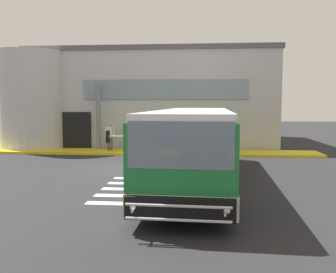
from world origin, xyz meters
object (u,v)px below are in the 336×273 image
(entry_support_column, at_px, (98,116))
(bus_main_foreground, at_px, (195,146))
(passenger_by_doorway, at_px, (129,134))
(safety_bollard_yellow, at_px, (203,149))
(passenger_near_column, at_px, (110,135))

(entry_support_column, relative_size, bus_main_foreground, 0.33)
(passenger_by_doorway, distance_m, safety_bollard_yellow, 4.59)
(passenger_by_doorway, relative_size, safety_bollard_yellow, 1.86)
(entry_support_column, relative_size, safety_bollard_yellow, 4.51)
(entry_support_column, distance_m, safety_bollard_yellow, 6.84)
(bus_main_foreground, relative_size, safety_bollard_yellow, 13.71)
(passenger_near_column, height_order, safety_bollard_yellow, passenger_near_column)
(entry_support_column, xyz_separation_m, bus_main_foreground, (5.96, -8.00, -0.84))
(bus_main_foreground, distance_m, passenger_by_doorway, 8.42)
(entry_support_column, bearing_deg, passenger_near_column, -30.17)
(entry_support_column, relative_size, passenger_near_column, 2.42)
(entry_support_column, height_order, safety_bollard_yellow, entry_support_column)
(entry_support_column, xyz_separation_m, passenger_by_doorway, (1.99, -0.58, -1.06))
(bus_main_foreground, relative_size, passenger_by_doorway, 7.37)
(passenger_near_column, distance_m, passenger_by_doorway, 1.19)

